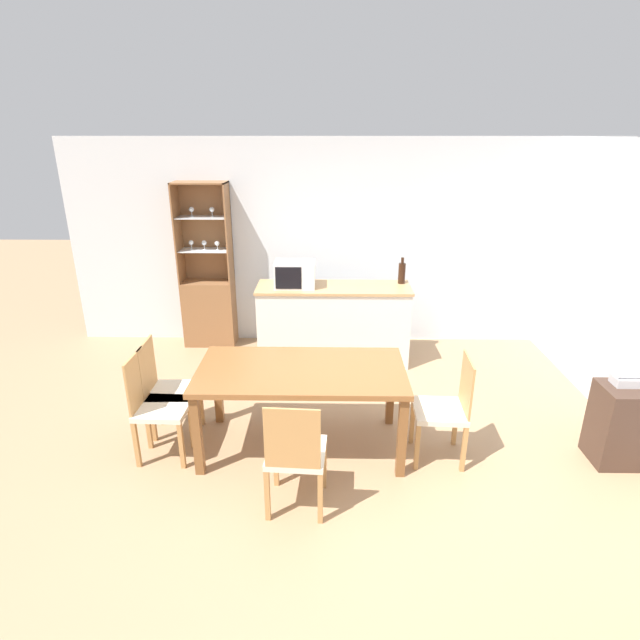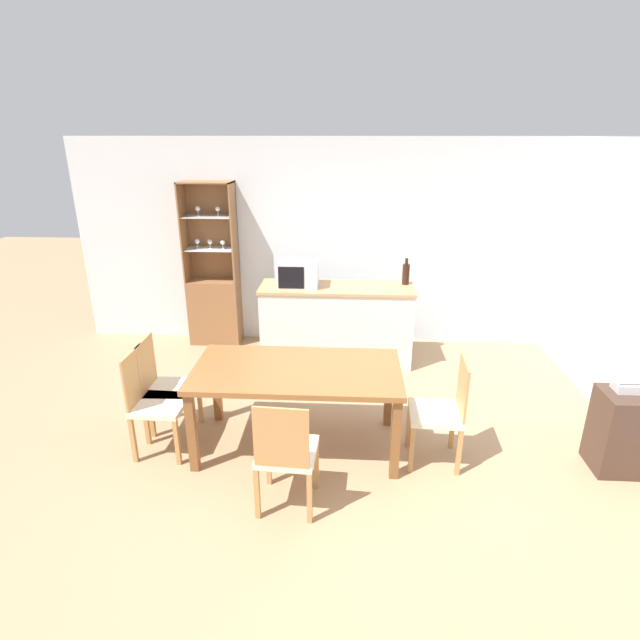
{
  "view_description": "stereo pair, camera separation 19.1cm",
  "coord_description": "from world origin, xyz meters",
  "px_view_note": "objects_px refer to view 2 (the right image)",
  "views": [
    {
      "loc": [
        -0.15,
        -3.57,
        2.6
      ],
      "look_at": [
        -0.23,
        1.05,
        0.85
      ],
      "focal_mm": 28.0,
      "sensor_mm": 36.0,
      "label": 1
    },
    {
      "loc": [
        0.04,
        -3.56,
        2.6
      ],
      "look_at": [
        -0.23,
        1.05,
        0.85
      ],
      "focal_mm": 28.0,
      "sensor_mm": 36.0,
      "label": 2
    }
  ],
  "objects_px": {
    "dining_chair_head_near": "(286,453)",
    "wine_bottle": "(406,274)",
    "display_cabinet": "(215,297)",
    "dining_chair_side_left_near": "(155,403)",
    "telephone": "(629,387)",
    "microwave": "(298,274)",
    "dining_chair_side_right_near": "(441,411)",
    "side_cabinet": "(627,432)",
    "dining_table": "(297,377)",
    "dining_chair_side_left_far": "(166,387)"
  },
  "relations": [
    {
      "from": "dining_chair_side_right_near",
      "to": "dining_chair_side_left_far",
      "type": "xyz_separation_m",
      "value": [
        -2.38,
        0.27,
        0.0
      ]
    },
    {
      "from": "wine_bottle",
      "to": "telephone",
      "type": "xyz_separation_m",
      "value": [
        1.55,
        -2.02,
        -0.33
      ]
    },
    {
      "from": "dining_chair_head_near",
      "to": "telephone",
      "type": "xyz_separation_m",
      "value": [
        2.63,
        0.66,
        0.26
      ]
    },
    {
      "from": "dining_table",
      "to": "dining_chair_head_near",
      "type": "distance_m",
      "value": 0.8
    },
    {
      "from": "dining_chair_side_left_near",
      "to": "dining_chair_side_left_far",
      "type": "bearing_deg",
      "value": -178.21
    },
    {
      "from": "dining_chair_side_right_near",
      "to": "side_cabinet",
      "type": "xyz_separation_m",
      "value": [
        1.48,
        -0.02,
        -0.12
      ]
    },
    {
      "from": "wine_bottle",
      "to": "telephone",
      "type": "relative_size",
      "value": 1.45
    },
    {
      "from": "dining_table",
      "to": "dining_chair_side_left_near",
      "type": "relative_size",
      "value": 1.89
    },
    {
      "from": "dining_chair_side_left_far",
      "to": "microwave",
      "type": "xyz_separation_m",
      "value": [
        1.03,
        1.63,
        0.61
      ]
    },
    {
      "from": "dining_chair_side_right_near",
      "to": "wine_bottle",
      "type": "height_order",
      "value": "wine_bottle"
    },
    {
      "from": "dining_chair_head_near",
      "to": "dining_chair_side_left_near",
      "type": "height_order",
      "value": "same"
    },
    {
      "from": "display_cabinet",
      "to": "dining_chair_side_left_near",
      "type": "relative_size",
      "value": 2.23
    },
    {
      "from": "display_cabinet",
      "to": "telephone",
      "type": "distance_m",
      "value": 4.6
    },
    {
      "from": "side_cabinet",
      "to": "telephone",
      "type": "bearing_deg",
      "value": 132.52
    },
    {
      "from": "display_cabinet",
      "to": "microwave",
      "type": "bearing_deg",
      "value": -24.44
    },
    {
      "from": "dining_chair_side_right_near",
      "to": "dining_chair_head_near",
      "type": "relative_size",
      "value": 1.0
    },
    {
      "from": "dining_table",
      "to": "microwave",
      "type": "relative_size",
      "value": 3.81
    },
    {
      "from": "dining_chair_head_near",
      "to": "dining_chair_side_left_far",
      "type": "height_order",
      "value": "same"
    },
    {
      "from": "dining_table",
      "to": "dining_chair_side_left_near",
      "type": "xyz_separation_m",
      "value": [
        -1.19,
        -0.13,
        -0.2
      ]
    },
    {
      "from": "dining_chair_head_near",
      "to": "side_cabinet",
      "type": "height_order",
      "value": "dining_chair_head_near"
    },
    {
      "from": "dining_chair_side_left_near",
      "to": "telephone",
      "type": "xyz_separation_m",
      "value": [
        3.82,
        0.02,
        0.26
      ]
    },
    {
      "from": "telephone",
      "to": "dining_chair_side_right_near",
      "type": "bearing_deg",
      "value": -179.01
    },
    {
      "from": "display_cabinet",
      "to": "dining_chair_side_left_near",
      "type": "bearing_deg",
      "value": -87.44
    },
    {
      "from": "dining_chair_side_right_near",
      "to": "dining_chair_side_left_far",
      "type": "bearing_deg",
      "value": 86.4
    },
    {
      "from": "dining_chair_head_near",
      "to": "microwave",
      "type": "relative_size",
      "value": 2.02
    },
    {
      "from": "wine_bottle",
      "to": "side_cabinet",
      "type": "height_order",
      "value": "wine_bottle"
    },
    {
      "from": "dining_chair_side_left_near",
      "to": "telephone",
      "type": "bearing_deg",
      "value": 92.1
    },
    {
      "from": "dining_chair_head_near",
      "to": "wine_bottle",
      "type": "height_order",
      "value": "wine_bottle"
    },
    {
      "from": "microwave",
      "to": "telephone",
      "type": "height_order",
      "value": "microwave"
    },
    {
      "from": "telephone",
      "to": "dining_chair_side_left_far",
      "type": "bearing_deg",
      "value": 176.32
    },
    {
      "from": "dining_chair_side_left_far",
      "to": "dining_chair_side_left_near",
      "type": "xyz_separation_m",
      "value": [
        0.0,
        -0.27,
        0.0
      ]
    },
    {
      "from": "dining_chair_side_left_far",
      "to": "side_cabinet",
      "type": "xyz_separation_m",
      "value": [
        3.86,
        -0.29,
        -0.12
      ]
    },
    {
      "from": "dining_chair_side_left_far",
      "to": "wine_bottle",
      "type": "height_order",
      "value": "wine_bottle"
    },
    {
      "from": "dining_chair_side_right_near",
      "to": "dining_chair_side_left_near",
      "type": "bearing_deg",
      "value": 92.8
    },
    {
      "from": "dining_chair_head_near",
      "to": "wine_bottle",
      "type": "relative_size",
      "value": 2.99
    },
    {
      "from": "wine_bottle",
      "to": "dining_chair_side_left_near",
      "type": "bearing_deg",
      "value": -138.0
    },
    {
      "from": "dining_chair_side_right_near",
      "to": "dining_chair_side_left_far",
      "type": "distance_m",
      "value": 2.4
    },
    {
      "from": "dining_chair_side_left_near",
      "to": "wine_bottle",
      "type": "distance_m",
      "value": 3.11
    },
    {
      "from": "dining_table",
      "to": "telephone",
      "type": "bearing_deg",
      "value": -2.44
    },
    {
      "from": "microwave",
      "to": "telephone",
      "type": "distance_m",
      "value": 3.38
    },
    {
      "from": "dining_chair_side_left_far",
      "to": "side_cabinet",
      "type": "distance_m",
      "value": 3.88
    },
    {
      "from": "dining_chair_head_near",
      "to": "dining_chair_side_left_near",
      "type": "distance_m",
      "value": 1.35
    },
    {
      "from": "dining_chair_side_right_near",
      "to": "microwave",
      "type": "bearing_deg",
      "value": 38.29
    },
    {
      "from": "dining_chair_side_right_near",
      "to": "microwave",
      "type": "xyz_separation_m",
      "value": [
        -1.35,
        1.9,
        0.61
      ]
    },
    {
      "from": "dining_chair_head_near",
      "to": "dining_chair_side_right_near",
      "type": "bearing_deg",
      "value": 31.59
    },
    {
      "from": "display_cabinet",
      "to": "wine_bottle",
      "type": "distance_m",
      "value": 2.45
    },
    {
      "from": "dining_table",
      "to": "dining_chair_head_near",
      "type": "xyz_separation_m",
      "value": [
        -0.0,
        -0.77,
        -0.2
      ]
    },
    {
      "from": "telephone",
      "to": "dining_table",
      "type": "bearing_deg",
      "value": 177.56
    },
    {
      "from": "dining_table",
      "to": "microwave",
      "type": "bearing_deg",
      "value": 95.18
    },
    {
      "from": "dining_chair_side_right_near",
      "to": "dining_chair_side_left_near",
      "type": "relative_size",
      "value": 1.0
    }
  ]
}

